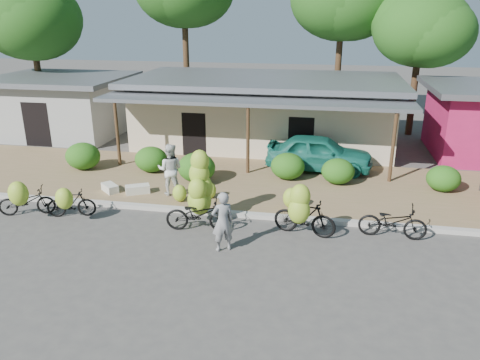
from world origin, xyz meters
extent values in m
plane|color=#444240|center=(0.00, 0.00, 0.00)|extent=(100.00, 100.00, 0.00)
cube|color=#886849|center=(0.00, 5.00, 0.06)|extent=(60.00, 6.00, 0.12)
cube|color=#A8A399|center=(0.00, 2.00, 0.07)|extent=(60.00, 0.25, 0.15)
cube|color=#C3B493|center=(0.00, 11.00, 1.55)|extent=(12.00, 6.00, 3.10)
cube|color=slate|center=(0.00, 11.00, 3.23)|extent=(13.00, 7.00, 0.25)
cube|color=black|center=(0.00, 8.05, 1.10)|extent=(1.40, 0.12, 2.20)
cube|color=slate|center=(0.00, 7.00, 2.90)|extent=(13.00, 2.00, 0.15)
cylinder|color=#4A2F1D|center=(-5.60, 6.10, 1.43)|extent=(0.14, 0.14, 2.85)
cylinder|color=#4A2F1D|center=(0.00, 6.10, 1.43)|extent=(0.14, 0.14, 2.85)
cylinder|color=#4A2F1D|center=(5.60, 6.10, 1.43)|extent=(0.14, 0.14, 2.85)
cube|color=gray|center=(-11.00, 11.00, 1.45)|extent=(6.00, 5.00, 2.90)
cube|color=slate|center=(-11.00, 11.00, 3.02)|extent=(7.00, 6.00, 0.25)
cube|color=black|center=(-11.00, 8.55, 1.10)|extent=(1.40, 0.12, 2.20)
cylinder|color=#4A2F1D|center=(-13.50, 13.00, 3.16)|extent=(0.36, 0.36, 6.31)
ellipsoid|color=#184912|center=(-13.50, 13.00, 5.96)|extent=(5.62, 5.62, 4.49)
ellipsoid|color=#184912|center=(-14.00, 13.30, 6.26)|extent=(4.77, 4.77, 3.82)
cylinder|color=#4A2F1D|center=(-5.50, 16.00, 4.08)|extent=(0.36, 0.36, 8.16)
cylinder|color=#4A2F1D|center=(3.50, 16.50, 3.74)|extent=(0.36, 0.36, 7.49)
cylinder|color=#4A2F1D|center=(7.50, 14.50, 2.95)|extent=(0.36, 0.36, 5.90)
ellipsoid|color=#184912|center=(7.50, 14.50, 5.57)|extent=(4.90, 4.90, 3.92)
ellipsoid|color=#184912|center=(7.00, 14.80, 5.87)|extent=(4.17, 4.17, 3.33)
ellipsoid|color=#165513|center=(-6.84, 5.29, 0.68)|extent=(1.44, 1.30, 1.12)
ellipsoid|color=#165513|center=(-3.92, 5.49, 0.64)|extent=(1.35, 1.21, 1.05)
ellipsoid|color=#165513|center=(-1.76, 4.67, 0.69)|extent=(1.46, 1.31, 1.14)
ellipsoid|color=#165513|center=(1.67, 5.65, 0.64)|extent=(1.33, 1.20, 1.04)
ellipsoid|color=#165513|center=(3.60, 5.47, 0.61)|extent=(1.26, 1.13, 0.98)
ellipsoid|color=#165513|center=(7.40, 5.40, 0.59)|extent=(1.22, 1.10, 0.95)
imported|color=black|center=(-6.48, 0.85, 0.47)|extent=(1.91, 1.19, 0.95)
ellipsoid|color=#B1C832|center=(-6.27, 0.24, 1.00)|extent=(0.64, 0.54, 0.80)
imported|color=black|center=(-4.95, 0.97, 0.47)|extent=(1.64, 0.86, 0.95)
ellipsoid|color=#B1C832|center=(-4.78, 0.34, 0.90)|extent=(0.55, 0.47, 0.69)
imported|color=black|center=(-0.60, 0.76, 0.53)|extent=(2.08, 0.93, 1.06)
ellipsoid|color=#B1C832|center=(-0.71, 1.30, 0.76)|extent=(0.76, 0.65, 0.95)
ellipsoid|color=#B1C832|center=(-0.61, 1.31, 1.20)|extent=(0.67, 0.57, 0.84)
ellipsoid|color=#B1C832|center=(-0.69, 1.30, 1.65)|extent=(0.63, 0.54, 0.79)
ellipsoid|color=#B1C832|center=(-0.66, 1.30, 2.06)|extent=(0.57, 0.49, 0.72)
ellipsoid|color=#B1C832|center=(-0.62, 0.96, 0.82)|extent=(0.54, 0.46, 0.68)
ellipsoid|color=#B1C832|center=(-0.66, 0.95, 1.27)|extent=(0.58, 0.49, 0.72)
imported|color=black|center=(2.60, 1.06, 0.57)|extent=(1.97, 0.94, 1.14)
ellipsoid|color=#B1C832|center=(2.45, 0.42, 1.05)|extent=(0.63, 0.53, 0.78)
ellipsoid|color=#B1C832|center=(2.47, 0.47, 1.46)|extent=(0.58, 0.49, 0.73)
imported|color=black|center=(5.16, 1.36, 0.52)|extent=(2.00, 0.80, 1.03)
ellipsoid|color=#B1C832|center=(-1.79, 2.60, 0.43)|extent=(0.49, 0.42, 0.61)
ellipsoid|color=#B1C832|center=(-0.85, 3.10, 0.41)|extent=(0.47, 0.40, 0.59)
ellipsoid|color=#B1C832|center=(2.06, 2.76, 0.48)|extent=(0.57, 0.48, 0.71)
cube|color=beige|center=(-3.54, 3.07, 0.27)|extent=(0.94, 0.75, 0.30)
cube|color=beige|center=(-4.60, 3.04, 0.26)|extent=(0.81, 0.78, 0.28)
imported|color=gray|center=(0.41, -0.34, 0.87)|extent=(0.76, 0.68, 1.75)
imported|color=silver|center=(-2.30, 3.20, 1.06)|extent=(0.97, 0.79, 1.88)
imported|color=#176858|center=(2.84, 7.00, 0.86)|extent=(4.39, 1.90, 1.48)
camera|label=1|loc=(3.07, -11.81, 6.35)|focal=35.00mm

